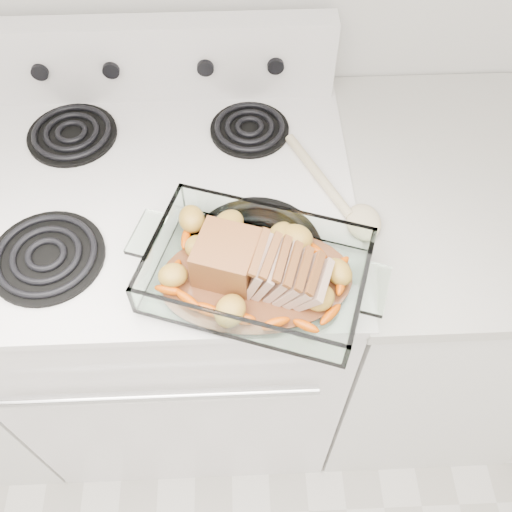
{
  "coord_description": "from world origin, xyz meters",
  "views": [
    {
      "loc": [
        0.17,
        0.89,
        1.79
      ],
      "look_at": [
        0.19,
        1.45,
        0.99
      ],
      "focal_mm": 40.0,
      "sensor_mm": 36.0,
      "label": 1
    }
  ],
  "objects_px": {
    "electric_range": "(182,303)",
    "pork_roast": "(248,266)",
    "counter_right": "(429,298)",
    "baking_dish": "(256,275)"
  },
  "relations": [
    {
      "from": "pork_roast",
      "to": "baking_dish",
      "type": "bearing_deg",
      "value": -5.41
    },
    {
      "from": "electric_range",
      "to": "pork_roast",
      "type": "bearing_deg",
      "value": -52.9
    },
    {
      "from": "counter_right",
      "to": "pork_roast",
      "type": "height_order",
      "value": "pork_roast"
    },
    {
      "from": "pork_roast",
      "to": "counter_right",
      "type": "bearing_deg",
      "value": 19.72
    },
    {
      "from": "counter_right",
      "to": "baking_dish",
      "type": "distance_m",
      "value": 0.73
    },
    {
      "from": "electric_range",
      "to": "baking_dish",
      "type": "distance_m",
      "value": 0.57
    },
    {
      "from": "electric_range",
      "to": "pork_roast",
      "type": "xyz_separation_m",
      "value": [
        0.17,
        -0.23,
        0.51
      ]
    },
    {
      "from": "electric_range",
      "to": "baking_dish",
      "type": "relative_size",
      "value": 3.05
    },
    {
      "from": "electric_range",
      "to": "counter_right",
      "type": "height_order",
      "value": "electric_range"
    },
    {
      "from": "baking_dish",
      "to": "pork_roast",
      "type": "distance_m",
      "value": 0.03
    }
  ]
}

